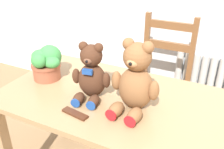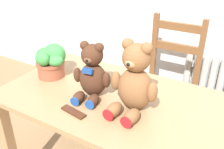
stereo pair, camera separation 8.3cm
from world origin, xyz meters
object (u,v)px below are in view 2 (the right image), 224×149
object	(u,v)px
teddy_bear_left	(92,74)
potted_plant	(51,61)
wooden_chair_behind	(168,85)
teddy_bear_right	(134,82)
chocolate_bar	(74,112)

from	to	relation	value
teddy_bear_left	potted_plant	distance (m)	0.36
teddy_bear_left	potted_plant	size ratio (longest dim) A/B	1.50
wooden_chair_behind	teddy_bear_right	bearing A→B (deg)	94.37
teddy_bear_left	teddy_bear_right	distance (m)	0.25
teddy_bear_right	potted_plant	size ratio (longest dim) A/B	1.76
potted_plant	chocolate_bar	distance (m)	0.45
teddy_bear_left	teddy_bear_right	bearing A→B (deg)	169.50
teddy_bear_left	potted_plant	bearing A→B (deg)	-20.19
wooden_chair_behind	potted_plant	bearing A→B (deg)	52.31
wooden_chair_behind	teddy_bear_right	xyz separation A→B (m)	(0.06, -0.76, 0.41)
potted_plant	teddy_bear_left	bearing A→B (deg)	-10.08
teddy_bear_right	chocolate_bar	world-z (taller)	teddy_bear_right
wooden_chair_behind	chocolate_bar	bearing A→B (deg)	79.40
teddy_bear_left	teddy_bear_right	size ratio (longest dim) A/B	0.85
teddy_bear_left	wooden_chair_behind	bearing A→B (deg)	-114.10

